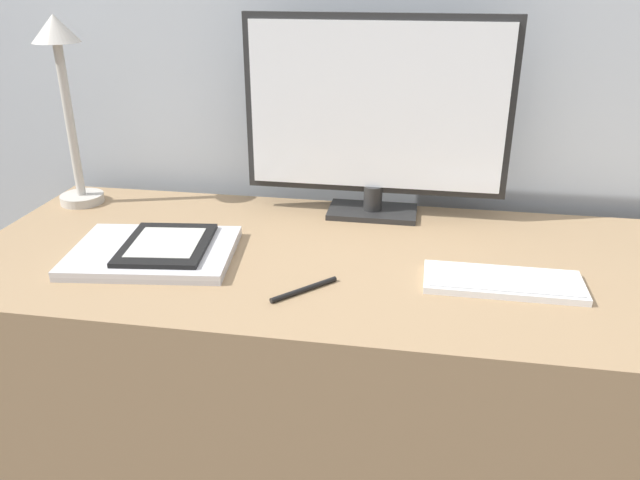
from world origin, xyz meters
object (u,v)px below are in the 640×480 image
object	(u,v)px
keyboard	(503,282)
desk_lamp	(63,81)
monitor	(376,114)
ereader	(166,244)
laptop	(153,252)
pen	(304,289)

from	to	relation	value
keyboard	desk_lamp	world-z (taller)	desk_lamp
monitor	ereader	world-z (taller)	monitor
keyboard	monitor	bearing A→B (deg)	130.02
monitor	laptop	distance (m)	0.53
laptop	keyboard	bearing A→B (deg)	-0.58
monitor	laptop	xyz separation A→B (m)	(-0.39, -0.30, -0.21)
desk_lamp	keyboard	bearing A→B (deg)	-15.66
monitor	ereader	distance (m)	0.51
keyboard	ereader	size ratio (longest dim) A/B	1.27
monitor	keyboard	xyz separation A→B (m)	(0.25, -0.30, -0.22)
keyboard	pen	size ratio (longest dim) A/B	2.62
monitor	desk_lamp	bearing A→B (deg)	-176.42
monitor	pen	bearing A→B (deg)	-101.66
keyboard	laptop	xyz separation A→B (m)	(-0.64, 0.01, 0.00)
keyboard	pen	xyz separation A→B (m)	(-0.33, -0.08, -0.00)
keyboard	desk_lamp	bearing A→B (deg)	164.34
keyboard	laptop	size ratio (longest dim) A/B	0.83
monitor	desk_lamp	size ratio (longest dim) A/B	1.34
laptop	ereader	world-z (taller)	ereader
laptop	pen	bearing A→B (deg)	-15.97
monitor	keyboard	distance (m)	0.45
keyboard	ereader	world-z (taller)	ereader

